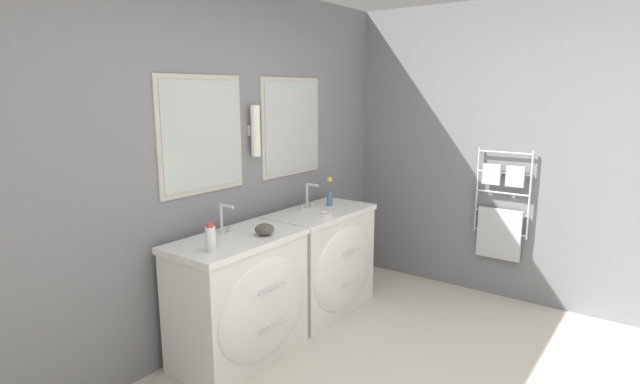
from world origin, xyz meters
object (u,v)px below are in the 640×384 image
vanity_left (242,298)px  flower_vase (330,194)px  toiletry_bottle (210,238)px  vanity_right (324,261)px  amenity_bowl (264,229)px

vanity_left → flower_vase: flower_vase is taller
toiletry_bottle → flower_vase: bearing=4.9°
flower_vase → vanity_left: bearing=-176.5°
vanity_right → flower_vase: (0.18, 0.07, 0.53)m
vanity_left → toiletry_bottle: (-0.30, -0.05, 0.51)m
toiletry_bottle → flower_vase: flower_vase is taller
vanity_left → amenity_bowl: amenity_bowl is taller
vanity_left → vanity_right: (0.96, 0.00, 0.00)m
vanity_left → flower_vase: size_ratio=3.79×
vanity_right → amenity_bowl: size_ratio=7.06×
vanity_left → amenity_bowl: bearing=-28.3°
vanity_left → amenity_bowl: (0.15, -0.08, 0.47)m
toiletry_bottle → amenity_bowl: toiletry_bottle is taller
toiletry_bottle → flower_vase: size_ratio=0.71×
toiletry_bottle → flower_vase: 1.45m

